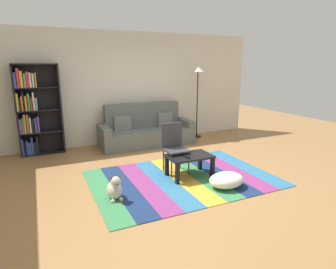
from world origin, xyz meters
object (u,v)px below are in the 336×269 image
Objects in this scene: pouf at (226,180)px; dog at (115,189)px; tv_remote at (186,157)px; standing_lamp at (198,78)px; folding_chair at (174,144)px; coffee_table at (190,159)px; bookshelf at (34,110)px; couch at (146,131)px.

dog is at bearing 168.01° from pouf.
standing_lamp is at bearing 39.82° from tv_remote.
tv_remote is at bearing -62.13° from folding_chair.
coffee_table is at bearing -43.63° from folding_chair.
coffee_table is 5.08× the size of tv_remote.
standing_lamp is (3.94, -0.16, 0.59)m from bookshelf.
bookshelf reaches higher than dog.
tv_remote is (-0.11, -0.08, 0.08)m from coffee_table.
dog is at bearing -137.92° from standing_lamp.
dog is 0.44× the size of folding_chair.
couch is at bearing -175.24° from standing_lamp.
dog reaches higher than coffee_table.
coffee_table is at bearing -91.21° from couch.
bookshelf is at bearing 173.39° from couch.
standing_lamp is (1.25, 3.04, 1.44)m from pouf.
standing_lamp is (1.51, 0.13, 1.23)m from couch.
standing_lamp reaches higher than couch.
coffee_table is at bearing -123.15° from standing_lamp.
standing_lamp is (1.56, 2.39, 1.25)m from coffee_table.
couch is at bearing 88.79° from coffee_table.
bookshelf is 3.99m from standing_lamp.
tv_remote is (-1.67, -2.46, -1.17)m from standing_lamp.
bookshelf is 3.18m from folding_chair.
folding_chair is (-0.14, 0.32, 0.21)m from coffee_table.
pouf is 0.65× the size of folding_chair.
bookshelf reaches higher than coffee_table.
tv_remote is at bearing 125.51° from pouf.
dog is at bearing -168.29° from coffee_table.
couch reaches higher than dog.
coffee_table is 3.11m from standing_lamp.
folding_chair is at bearing -129.56° from standing_lamp.
coffee_table is 1.45m from dog.
dog is 1.34m from tv_remote.
tv_remote reaches higher than dog.
tv_remote is at bearing -124.07° from standing_lamp.
coffee_table is 0.75m from pouf.
couch reaches higher than folding_chair.
couch is 1.16× the size of bookshelf.
couch reaches higher than pouf.
standing_lamp reaches higher than folding_chair.
pouf is at bearing -42.87° from folding_chair.
coffee_table is at bearing 19.30° from tv_remote.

